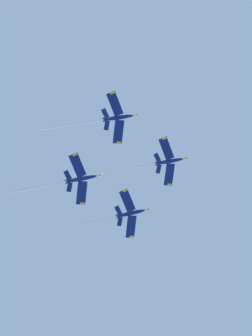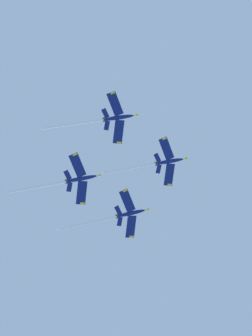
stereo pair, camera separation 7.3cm
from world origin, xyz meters
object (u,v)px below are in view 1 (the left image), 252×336
Objects in this scene: jet_slot at (69,181)px; jet_left_wing at (119,216)px; jet_right_wing at (108,119)px; jet_lead at (161,163)px.

jet_left_wing is at bearing -21.55° from jet_slot.
jet_left_wing is at bearing 23.68° from jet_right_wing.
jet_left_wing is (8.84, 24.37, -7.25)m from jet_lead.
jet_right_wing reaches higher than jet_slot.
jet_left_wing reaches higher than jet_slot.
jet_right_wing is 1.07× the size of jet_slot.
jet_lead is at bearing -109.95° from jet_left_wing.
jet_right_wing is (-25.74, 9.20, -7.28)m from jet_lead.
jet_left_wing is 0.99× the size of jet_right_wing.
jet_lead is 0.96× the size of jet_right_wing.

